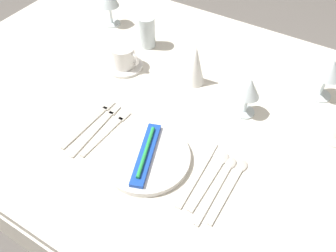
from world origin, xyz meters
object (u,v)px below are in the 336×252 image
(spoon_soup, at_px, (214,174))
(fork_inner, at_px, (98,127))
(spoon_tea, at_px, (233,183))
(coffee_cup_left, at_px, (124,56))
(fork_salad, at_px, (91,121))
(dinner_plate, at_px, (145,157))
(spoon_dessert, at_px, (221,181))
(napkin_folded, at_px, (196,65))
(toothbrush_package, at_px, (145,153))
(wine_glass_left, at_px, (249,90))
(dinner_knife, at_px, (197,175))
(drink_tumbler, at_px, (147,32))
(fork_outer, at_px, (109,131))
(wine_glass_right, at_px, (330,71))

(spoon_soup, bearing_deg, fork_inner, -175.25)
(fork_inner, bearing_deg, spoon_tea, 4.06)
(coffee_cup_left, bearing_deg, fork_salad, -75.42)
(fork_inner, distance_m, spoon_tea, 0.42)
(fork_salad, xyz_separation_m, spoon_soup, (0.40, 0.02, -0.00))
(dinner_plate, bearing_deg, coffee_cup_left, 133.92)
(dinner_plate, xyz_separation_m, spoon_dessert, (0.21, 0.04, -0.01))
(napkin_folded, bearing_deg, toothbrush_package, -83.95)
(toothbrush_package, distance_m, wine_glass_left, 0.35)
(dinner_knife, bearing_deg, fork_salad, 179.19)
(dinner_plate, relative_size, drink_tumbler, 2.07)
(drink_tumbler, height_order, napkin_folded, napkin_folded)
(spoon_tea, xyz_separation_m, wine_glass_left, (-0.07, 0.25, 0.09))
(fork_outer, relative_size, fork_inner, 0.91)
(fork_outer, height_order, fork_inner, same)
(dinner_knife, bearing_deg, spoon_soup, 37.39)
(wine_glass_right, xyz_separation_m, napkin_folded, (-0.38, -0.15, -0.03))
(drink_tumbler, relative_size, napkin_folded, 0.83)
(spoon_dessert, relative_size, wine_glass_left, 1.72)
(dinner_plate, height_order, dinner_knife, dinner_plate)
(fork_outer, height_order, coffee_cup_left, coffee_cup_left)
(wine_glass_left, xyz_separation_m, wine_glass_right, (0.18, 0.20, 0.01))
(fork_salad, bearing_deg, drink_tumbler, 99.93)
(spoon_soup, bearing_deg, fork_outer, -175.69)
(fork_inner, height_order, wine_glass_right, wine_glass_right)
(dinner_knife, xyz_separation_m, spoon_tea, (0.09, 0.03, 0.00))
(napkin_folded, bearing_deg, fork_outer, -108.73)
(spoon_soup, bearing_deg, spoon_dessert, -26.05)
(toothbrush_package, bearing_deg, fork_inner, 173.25)
(dinner_knife, bearing_deg, napkin_folded, 119.33)
(dinner_knife, relative_size, spoon_soup, 1.10)
(dinner_plate, distance_m, wine_glass_left, 0.36)
(spoon_dessert, bearing_deg, toothbrush_package, -169.29)
(fork_salad, distance_m, napkin_folded, 0.37)
(drink_tumbler, xyz_separation_m, napkin_folded, (0.25, -0.10, 0.01))
(fork_outer, height_order, spoon_dessert, spoon_dessert)
(dinner_plate, bearing_deg, fork_inner, 173.25)
(spoon_tea, distance_m, drink_tumbler, 0.66)
(dinner_knife, distance_m, spoon_soup, 0.05)
(toothbrush_package, xyz_separation_m, dinner_knife, (0.15, 0.02, -0.02))
(wine_glass_right, relative_size, drink_tumbler, 1.22)
(fork_salad, xyz_separation_m, dinner_knife, (0.36, -0.01, 0.00))
(fork_salad, height_order, spoon_soup, spoon_soup)
(dinner_knife, xyz_separation_m, coffee_cup_left, (-0.43, 0.27, 0.04))
(spoon_soup, bearing_deg, drink_tumbler, 140.00)
(dinner_knife, relative_size, wine_glass_right, 1.63)
(fork_outer, distance_m, wine_glass_left, 0.43)
(wine_glass_right, bearing_deg, napkin_folded, -158.36)
(toothbrush_package, height_order, coffee_cup_left, coffee_cup_left)
(spoon_tea, relative_size, napkin_folded, 1.55)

